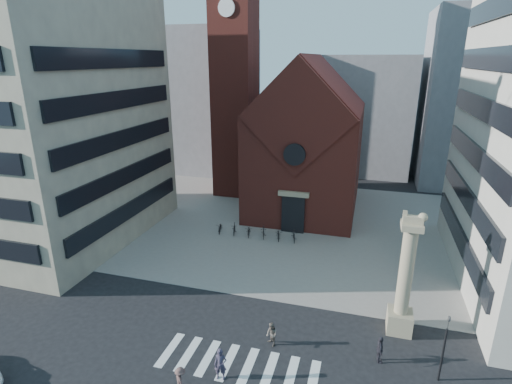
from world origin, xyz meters
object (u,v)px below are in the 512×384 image
at_px(traffic_light, 444,347).
at_px(scooter_0, 220,228).
at_px(pedestrian_2, 380,350).
at_px(pedestrian_1, 272,334).
at_px(lion_column, 404,286).
at_px(pedestrian_0, 220,364).

height_order(traffic_light, scooter_0, traffic_light).
bearing_deg(pedestrian_2, pedestrian_1, 84.21).
height_order(lion_column, scooter_0, lion_column).
bearing_deg(scooter_0, pedestrian_1, -73.03).
xyz_separation_m(pedestrian_0, pedestrian_1, (2.12, 3.55, -0.18)).
xyz_separation_m(traffic_light, pedestrian_1, (-9.92, 0.22, -1.48)).
bearing_deg(scooter_0, pedestrian_2, -57.69).
bearing_deg(pedestrian_1, lion_column, 70.11).
xyz_separation_m(traffic_light, scooter_0, (-19.36, 15.72, -1.73)).
bearing_deg(traffic_light, pedestrian_0, -164.55).
bearing_deg(pedestrian_0, pedestrian_2, 13.64).
height_order(traffic_light, pedestrian_0, traffic_light).
bearing_deg(pedestrian_1, scooter_0, 165.99).
height_order(lion_column, pedestrian_2, lion_column).
bearing_deg(scooter_0, pedestrian_0, -83.37).
bearing_deg(pedestrian_1, pedestrian_0, -76.25).
bearing_deg(lion_column, scooter_0, 146.00).
relative_size(lion_column, pedestrian_1, 5.36).
relative_size(pedestrian_1, scooter_0, 0.84).
height_order(pedestrian_2, scooter_0, pedestrian_2).
bearing_deg(lion_column, traffic_light, -63.54).
height_order(pedestrian_0, pedestrian_1, pedestrian_0).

